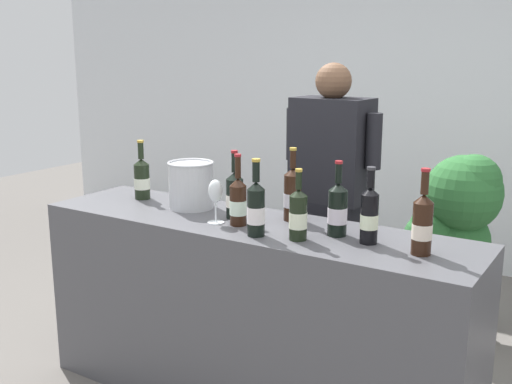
{
  "coord_description": "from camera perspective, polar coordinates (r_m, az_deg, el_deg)",
  "views": [
    {
      "loc": [
        1.5,
        -2.3,
        1.7
      ],
      "look_at": [
        0.04,
        0.0,
        1.08
      ],
      "focal_mm": 42.97,
      "sensor_mm": 36.0,
      "label": 1
    }
  ],
  "objects": [
    {
      "name": "counter",
      "position": [
        3.01,
        -0.61,
        -11.4
      ],
      "size": [
        2.15,
        0.55,
        0.93
      ],
      "primitive_type": "cube",
      "color": "#4C4C51",
      "rests_on": "ground_plane"
    },
    {
      "name": "wall_back",
      "position": [
        5.13,
        15.61,
        9.02
      ],
      "size": [
        8.0,
        0.1,
        2.8
      ],
      "primitive_type": "cube",
      "color": "silver",
      "rests_on": "ground_plane"
    },
    {
      "name": "wine_bottle_6",
      "position": [
        2.78,
        -1.68,
        -0.87
      ],
      "size": [
        0.08,
        0.08,
        0.33
      ],
      "color": "black",
      "rests_on": "counter"
    },
    {
      "name": "wine_bottle_3",
      "position": [
        2.57,
        3.95,
        -2.12
      ],
      "size": [
        0.08,
        0.08,
        0.3
      ],
      "color": "black",
      "rests_on": "counter"
    },
    {
      "name": "ice_bucket",
      "position": [
        3.11,
        -6.07,
        0.68
      ],
      "size": [
        0.23,
        0.23,
        0.24
      ],
      "color": "silver",
      "rests_on": "counter"
    },
    {
      "name": "wine_bottle_4",
      "position": [
        2.65,
        7.6,
        -1.61
      ],
      "size": [
        0.08,
        0.08,
        0.33
      ],
      "color": "black",
      "rests_on": "counter"
    },
    {
      "name": "person_server",
      "position": [
        3.37,
        6.87,
        -2.67
      ],
      "size": [
        0.56,
        0.26,
        1.65
      ],
      "color": "black",
      "rests_on": "ground_plane"
    },
    {
      "name": "wine_bottle_7",
      "position": [
        3.35,
        -10.58,
        1.26
      ],
      "size": [
        0.08,
        0.08,
        0.32
      ],
      "color": "black",
      "rests_on": "counter"
    },
    {
      "name": "potted_shrub",
      "position": [
        3.83,
        17.96,
        -2.63
      ],
      "size": [
        0.55,
        0.48,
        1.14
      ],
      "color": "brown",
      "rests_on": "ground_plane"
    },
    {
      "name": "wine_glass",
      "position": [
        2.82,
        -3.8,
        -0.11
      ],
      "size": [
        0.08,
        0.08,
        0.21
      ],
      "color": "silver",
      "rests_on": "counter"
    },
    {
      "name": "wine_bottle_2",
      "position": [
        2.56,
        10.5,
        -2.1
      ],
      "size": [
        0.07,
        0.07,
        0.32
      ],
      "color": "black",
      "rests_on": "counter"
    },
    {
      "name": "wine_bottle_5",
      "position": [
        2.46,
        15.23,
        -2.86
      ],
      "size": [
        0.08,
        0.08,
        0.34
      ],
      "color": "black",
      "rests_on": "counter"
    },
    {
      "name": "wine_bottle_8",
      "position": [
        2.87,
        3.42,
        -0.21
      ],
      "size": [
        0.08,
        0.08,
        0.35
      ],
      "color": "black",
      "rests_on": "counter"
    },
    {
      "name": "wine_bottle_0",
      "position": [
        2.9,
        -2.0,
        -0.27
      ],
      "size": [
        0.08,
        0.08,
        0.33
      ],
      "color": "black",
      "rests_on": "counter"
    },
    {
      "name": "wine_bottle_1",
      "position": [
        2.62,
        0.0,
        -1.52
      ],
      "size": [
        0.08,
        0.08,
        0.34
      ],
      "color": "black",
      "rests_on": "counter"
    }
  ]
}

